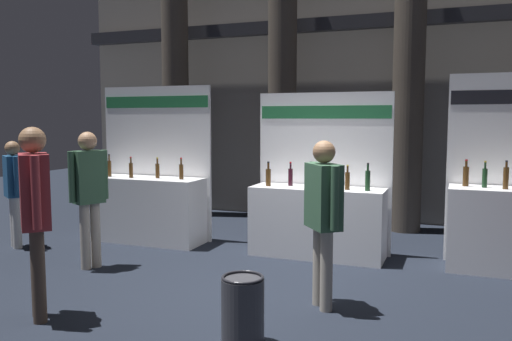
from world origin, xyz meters
TOP-DOWN VIEW (x-y plane):
  - ground_plane at (0.00, 0.00)m, footprint 24.00×24.00m
  - hall_colonnade at (0.00, 4.41)m, footprint 11.21×1.18m
  - exhibitor_booth_0 at (-2.56, 1.59)m, footprint 1.90×0.66m
  - exhibitor_booth_1 at (0.13, 1.68)m, footprint 1.92×0.66m
  - trash_bin at (0.27, -1.37)m, footprint 0.36×0.36m
  - visitor_1 at (-4.15, 0.52)m, footprint 0.43×0.37m
  - visitor_3 at (-1.76, -1.54)m, footprint 0.47×0.46m
  - visitor_4 at (-2.42, 0.04)m, footprint 0.35×0.48m
  - visitor_5 at (0.68, -0.27)m, footprint 0.45×0.48m

SIDE VIEW (x-z plane):
  - ground_plane at x=0.00m, z-range 0.00..0.00m
  - trash_bin at x=0.27m, z-range 0.00..0.60m
  - exhibitor_booth_1 at x=0.13m, z-range -0.56..1.71m
  - exhibitor_booth_0 at x=-2.56m, z-range -0.60..1.81m
  - visitor_1 at x=-4.15m, z-range 0.13..1.71m
  - visitor_5 at x=0.68m, z-range 0.17..1.86m
  - visitor_4 at x=-2.42m, z-range 0.16..1.90m
  - visitor_3 at x=-1.76m, z-range 0.20..2.03m
  - hall_colonnade at x=0.00m, z-range -0.07..6.52m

